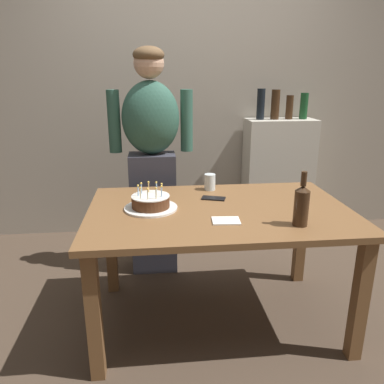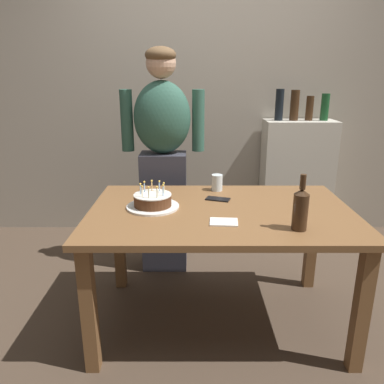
# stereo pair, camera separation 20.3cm
# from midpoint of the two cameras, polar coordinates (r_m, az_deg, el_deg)

# --- Properties ---
(ground_plane) EXTENTS (10.00, 10.00, 0.00)m
(ground_plane) POSITION_cam_midpoint_polar(r_m,az_deg,el_deg) (2.51, 6.23, -18.71)
(ground_plane) COLOR #47382B
(back_wall) EXTENTS (5.20, 0.10, 2.60)m
(back_wall) POSITION_cam_midpoint_polar(r_m,az_deg,el_deg) (3.58, 4.17, 14.52)
(back_wall) COLOR #9E9384
(back_wall) RESTS_ON ground_plane
(dining_table) EXTENTS (1.50, 0.96, 0.74)m
(dining_table) POSITION_cam_midpoint_polar(r_m,az_deg,el_deg) (2.20, 6.77, -5.04)
(dining_table) COLOR brown
(dining_table) RESTS_ON ground_plane
(birthday_cake) EXTENTS (0.30, 0.30, 0.15)m
(birthday_cake) POSITION_cam_midpoint_polar(r_m,az_deg,el_deg) (2.17, -3.54, -1.50)
(birthday_cake) COLOR white
(birthday_cake) RESTS_ON dining_table
(water_glass_near) EXTENTS (0.07, 0.07, 0.11)m
(water_glass_near) POSITION_cam_midpoint_polar(r_m,az_deg,el_deg) (2.50, 6.02, 1.40)
(water_glass_near) COLOR silver
(water_glass_near) RESTS_ON dining_table
(wine_bottle) EXTENTS (0.08, 0.08, 0.28)m
(wine_bottle) POSITION_cam_midpoint_polar(r_m,az_deg,el_deg) (1.94, 18.81, -2.38)
(wine_bottle) COLOR #382314
(wine_bottle) RESTS_ON dining_table
(cell_phone) EXTENTS (0.16, 0.11, 0.01)m
(cell_phone) POSITION_cam_midpoint_polar(r_m,az_deg,el_deg) (2.32, 6.21, -1.10)
(cell_phone) COLOR black
(cell_phone) RESTS_ON dining_table
(napkin_stack) EXTENTS (0.15, 0.12, 0.01)m
(napkin_stack) POSITION_cam_midpoint_polar(r_m,az_deg,el_deg) (1.97, 7.44, -4.58)
(napkin_stack) COLOR white
(napkin_stack) RESTS_ON dining_table
(person_man_bearded) EXTENTS (0.61, 0.27, 1.66)m
(person_man_bearded) POSITION_cam_midpoint_polar(r_m,az_deg,el_deg) (2.80, -2.55, 4.94)
(person_man_bearded) COLOR #33333D
(person_man_bearded) RESTS_ON ground_plane
(shelf_cabinet) EXTENTS (0.63, 0.30, 1.36)m
(shelf_cabinet) POSITION_cam_midpoint_polar(r_m,az_deg,el_deg) (3.63, 16.79, 2.00)
(shelf_cabinet) COLOR beige
(shelf_cabinet) RESTS_ON ground_plane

